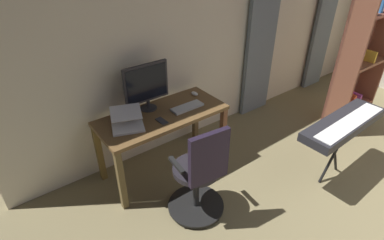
% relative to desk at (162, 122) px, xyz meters
% --- Properties ---
extents(back_room_partition, '(5.85, 0.10, 2.65)m').
position_rel_desk_xyz_m(back_room_partition, '(-1.32, -0.45, 0.69)').
color(back_room_partition, beige).
rests_on(back_room_partition, ground).
extents(curtain_left_panel, '(0.45, 0.06, 2.40)m').
position_rel_desk_xyz_m(curtain_left_panel, '(-3.34, -0.34, 0.57)').
color(curtain_left_panel, slate).
rests_on(curtain_left_panel, ground).
extents(curtain_right_panel, '(0.53, 0.06, 2.40)m').
position_rel_desk_xyz_m(curtain_right_panel, '(-1.85, -0.34, 0.57)').
color(curtain_right_panel, slate).
rests_on(curtain_right_panel, ground).
extents(desk, '(1.37, 0.61, 0.74)m').
position_rel_desk_xyz_m(desk, '(0.00, 0.00, 0.00)').
color(desk, brown).
rests_on(desk, ground).
extents(office_chair, '(0.56, 0.56, 1.03)m').
position_rel_desk_xyz_m(office_chair, '(0.09, 0.77, -0.16)').
color(office_chair, black).
rests_on(office_chair, ground).
extents(computer_monitor, '(0.50, 0.18, 0.51)m').
position_rel_desk_xyz_m(computer_monitor, '(0.05, -0.19, 0.39)').
color(computer_monitor, '#232328').
rests_on(computer_monitor, desk).
extents(computer_keyboard, '(0.36, 0.13, 0.02)m').
position_rel_desk_xyz_m(computer_keyboard, '(-0.28, 0.06, 0.12)').
color(computer_keyboard, '#B7BCC1').
rests_on(computer_keyboard, desk).
extents(laptop, '(0.39, 0.40, 0.16)m').
position_rel_desk_xyz_m(laptop, '(0.40, 0.01, 0.16)').
color(laptop, silver).
rests_on(laptop, desk).
extents(computer_mouse, '(0.06, 0.10, 0.04)m').
position_rel_desk_xyz_m(computer_mouse, '(-0.54, -0.13, 0.12)').
color(computer_mouse, white).
rests_on(computer_mouse, desk).
extents(cell_phone_face_up, '(0.08, 0.15, 0.01)m').
position_rel_desk_xyz_m(cell_phone_face_up, '(0.08, 0.13, 0.11)').
color(cell_phone_face_up, '#333338').
rests_on(cell_phone_face_up, desk).
extents(bookshelf, '(0.76, 0.30, 1.88)m').
position_rel_desk_xyz_m(bookshelf, '(-2.56, 0.69, 0.31)').
color(bookshelf, brown).
rests_on(bookshelf, ground).
extents(piano_keyboard, '(1.13, 0.35, 0.76)m').
position_rel_desk_xyz_m(piano_keyboard, '(-1.40, 1.24, 0.06)').
color(piano_keyboard, black).
rests_on(piano_keyboard, ground).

